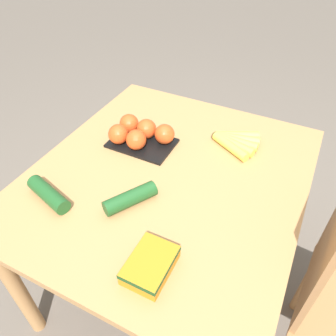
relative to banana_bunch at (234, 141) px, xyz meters
The scene contains 7 objects.
ground_plane 0.83m from the banana_bunch, 30.45° to the right, with size 12.00×12.00×0.00m, color #665B51.
dining_table 0.35m from the banana_bunch, 30.45° to the right, with size 1.10×0.98×0.74m.
banana_bunch is the anchor object (origin of this frame).
tomato_pack 0.39m from the banana_bunch, 66.15° to the right, with size 0.18×0.26×0.09m.
carrot_bag 0.66m from the banana_bunch, ahead, with size 0.16×0.11×0.05m.
cucumber_near 0.52m from the banana_bunch, 24.33° to the right, with size 0.19×0.14×0.05m.
cucumber_far 0.75m from the banana_bunch, 39.14° to the right, with size 0.10×0.19×0.05m.
Camera 1 is at (0.81, 0.40, 1.57)m, focal length 35.00 mm.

